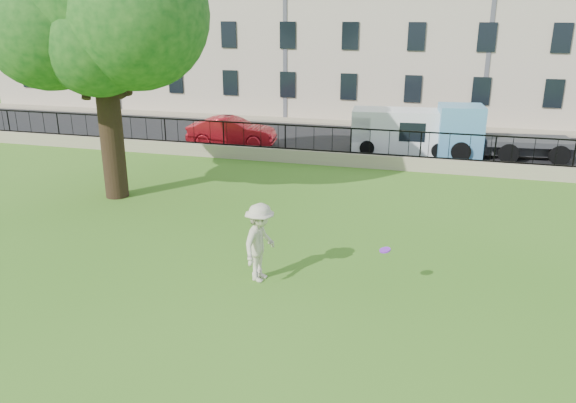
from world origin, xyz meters
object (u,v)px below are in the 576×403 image
(man, at_px, (260,242))
(frisbee, at_px, (385,250))
(red_sedan, at_px, (232,132))
(white_van, at_px, (403,131))
(blue_truck, at_px, (501,132))

(man, distance_m, frisbee, 3.09)
(red_sedan, distance_m, white_van, 8.58)
(red_sedan, xyz_separation_m, blue_truck, (13.02, 1.00, 0.48))
(man, relative_size, blue_truck, 0.35)
(blue_truck, bearing_deg, man, -120.55)
(frisbee, height_order, red_sedan, red_sedan)
(man, xyz_separation_m, frisbee, (3.08, 0.20, 0.07))
(white_van, bearing_deg, blue_truck, -5.32)
(white_van, bearing_deg, frisbee, -92.46)
(red_sedan, bearing_deg, man, -163.65)
(red_sedan, relative_size, blue_truck, 0.77)
(blue_truck, bearing_deg, white_van, 173.72)
(man, relative_size, white_van, 0.41)
(frisbee, distance_m, red_sedan, 16.75)
(red_sedan, height_order, white_van, white_van)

